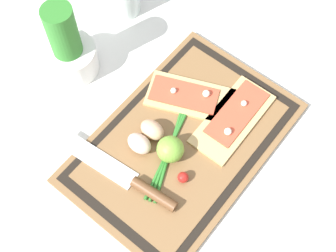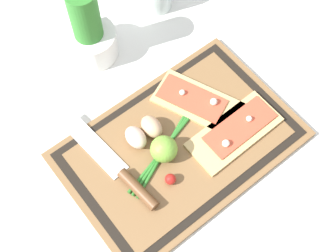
% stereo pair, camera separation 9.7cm
% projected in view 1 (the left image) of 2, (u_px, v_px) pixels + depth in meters
% --- Properties ---
extents(ground_plane, '(6.00, 6.00, 0.00)m').
position_uv_depth(ground_plane, '(183.00, 143.00, 0.99)').
color(ground_plane, silver).
extents(cutting_board, '(0.48, 0.32, 0.02)m').
position_uv_depth(cutting_board, '(183.00, 142.00, 0.98)').
color(cutting_board, brown).
rests_on(cutting_board, ground_plane).
extents(pizza_slice_near, '(0.21, 0.09, 0.02)m').
position_uv_depth(pizza_slice_near, '(233.00, 118.00, 0.99)').
color(pizza_slice_near, tan).
rests_on(pizza_slice_near, cutting_board).
extents(pizza_slice_far, '(0.16, 0.21, 0.02)m').
position_uv_depth(pizza_slice_far, '(189.00, 96.00, 1.02)').
color(pizza_slice_far, tan).
rests_on(pizza_slice_far, cutting_board).
extents(knife, '(0.06, 0.28, 0.02)m').
position_uv_depth(knife, '(137.00, 183.00, 0.92)').
color(knife, silver).
rests_on(knife, cutting_board).
extents(egg_brown, '(0.04, 0.05, 0.04)m').
position_uv_depth(egg_brown, '(152.00, 130.00, 0.97)').
color(egg_brown, tan).
rests_on(egg_brown, cutting_board).
extents(egg_pink, '(0.04, 0.05, 0.04)m').
position_uv_depth(egg_pink, '(139.00, 144.00, 0.95)').
color(egg_pink, beige).
rests_on(egg_pink, cutting_board).
extents(lime, '(0.06, 0.06, 0.06)m').
position_uv_depth(lime, '(171.00, 150.00, 0.94)').
color(lime, '#70A838').
rests_on(lime, cutting_board).
extents(cherry_tomato_red, '(0.02, 0.02, 0.02)m').
position_uv_depth(cherry_tomato_red, '(183.00, 177.00, 0.93)').
color(cherry_tomato_red, red).
rests_on(cherry_tomato_red, cutting_board).
extents(scallion_bunch, '(0.26, 0.12, 0.01)m').
position_uv_depth(scallion_bunch, '(172.00, 142.00, 0.97)').
color(scallion_bunch, '#2D7528').
rests_on(scallion_bunch, cutting_board).
extents(herb_pot, '(0.12, 0.12, 0.20)m').
position_uv_depth(herb_pot, '(68.00, 50.00, 1.02)').
color(herb_pot, white).
rests_on(herb_pot, ground_plane).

